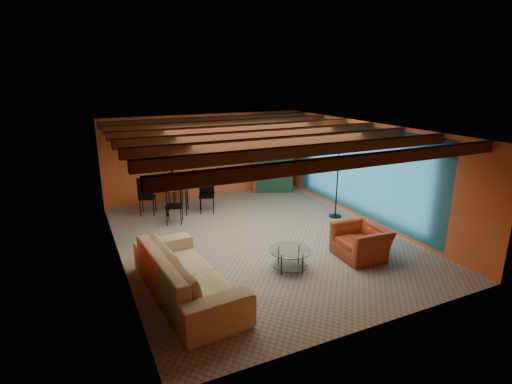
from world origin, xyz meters
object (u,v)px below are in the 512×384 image
armchair (361,242)px  floor_lamp (337,180)px  potted_plant (271,121)px  vase (176,172)px  armoire (270,160)px  coffee_table (290,259)px  sofa (187,273)px  dining_table (177,194)px

armchair → floor_lamp: 2.70m
potted_plant → vase: (-3.52, -0.95, -1.18)m
armoire → potted_plant: potted_plant is taller
coffee_table → armoire: armoire is taller
coffee_table → potted_plant: potted_plant is taller
coffee_table → armoire: bearing=66.8°
floor_lamp → potted_plant: size_ratio=4.08×
sofa → vase: vase is taller
dining_table → potted_plant: 4.09m
sofa → armoire: bearing=-44.4°
armchair → coffee_table: (-1.70, 0.16, -0.14)m
armchair → vase: vase is taller
dining_table → vase: 0.66m
sofa → armchair: size_ratio=2.73×
sofa → armoire: size_ratio=1.40×
sofa → armoire: (4.53, 5.48, 0.63)m
potted_plant → vase: size_ratio=2.86×
coffee_table → floor_lamp: (2.77, 2.22, 0.85)m
armoire → armchair: bearing=-72.6°
coffee_table → floor_lamp: floor_lamp is taller
floor_lamp → vase: size_ratio=11.66×
sofa → armoire: 7.14m
sofa → armchair: sofa is taller
armoire → vase: size_ratio=11.73×
armchair → armoire: 5.65m
sofa → potted_plant: (4.53, 5.48, 1.97)m
potted_plant → floor_lamp: bearing=-82.0°
armchair → vase: (-2.90, 4.62, 0.87)m
armchair → dining_table: bearing=-144.3°
armchair → floor_lamp: bearing=159.3°
armoire → potted_plant: size_ratio=4.11×
floor_lamp → potted_plant: bearing=98.0°
floor_lamp → vase: bearing=150.6°
armoire → coffee_table: bearing=-89.4°
coffee_table → vase: bearing=105.1°
armoire → vase: 3.65m
vase → armoire: bearing=15.1°
armoire → floor_lamp: 3.22m
sofa → floor_lamp: bearing=-70.1°
sofa → potted_plant: bearing=-44.4°
armchair → potted_plant: potted_plant is taller
armchair → coffee_table: bearing=-91.8°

